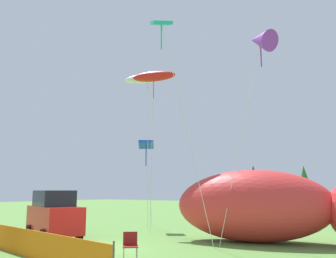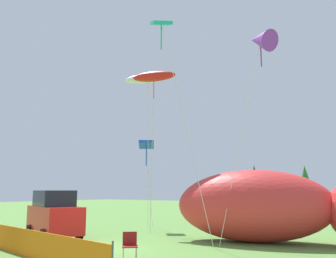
{
  "view_description": "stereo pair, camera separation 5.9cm",
  "coord_description": "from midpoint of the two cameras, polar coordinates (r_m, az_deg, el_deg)",
  "views": [
    {
      "loc": [
        11.3,
        -10.55,
        2.23
      ],
      "look_at": [
        0.86,
        3.73,
        5.15
      ],
      "focal_mm": 40.0,
      "sensor_mm": 36.0,
      "label": 1
    },
    {
      "loc": [
        11.35,
        -10.52,
        2.23
      ],
      "look_at": [
        0.86,
        3.73,
        5.15
      ],
      "focal_mm": 40.0,
      "sensor_mm": 36.0,
      "label": 2
    }
  ],
  "objects": [
    {
      "name": "inflatable_cat",
      "position": [
        17.24,
        16.29,
        -11.59
      ],
      "size": [
        9.4,
        5.08,
        3.16
      ],
      "rotation": [
        0.0,
        0.0,
        0.28
      ],
      "color": "red",
      "rests_on": "ground"
    },
    {
      "name": "kite_white_ghost",
      "position": [
        22.87,
        -2.98,
        7.71
      ],
      "size": [
        2.97,
        1.92,
        9.43
      ],
      "color": "silver",
      "rests_on": "ground"
    },
    {
      "name": "horizon_tree_west",
      "position": [
        49.1,
        20.22,
        -7.62
      ],
      "size": [
        2.22,
        2.22,
        5.29
      ],
      "color": "brown",
      "rests_on": "ground"
    },
    {
      "name": "safety_fence",
      "position": [
        14.1,
        -20.46,
        -16.02
      ],
      "size": [
        9.87,
        1.89,
        1.01
      ],
      "rotation": [
        0.0,
        0.0,
        -0.19
      ],
      "color": "orange",
      "rests_on": "ground"
    },
    {
      "name": "ground_plane",
      "position": [
        15.63,
        -11.12,
        -17.42
      ],
      "size": [
        120.0,
        120.0,
        0.0
      ],
      "primitive_type": "plane",
      "color": "#609342"
    },
    {
      "name": "parked_car",
      "position": [
        19.09,
        -16.84,
        -12.44
      ],
      "size": [
        4.17,
        2.84,
        2.24
      ],
      "rotation": [
        0.0,
        0.0,
        -0.35
      ],
      "color": "red",
      "rests_on": "ground"
    },
    {
      "name": "horizon_tree_east",
      "position": [
        54.51,
        13.08,
        -7.73
      ],
      "size": [
        2.43,
        2.43,
        5.81
      ],
      "color": "brown",
      "rests_on": "ground"
    },
    {
      "name": "kite_blue_box",
      "position": [
        22.95,
        -3.23,
        -2.59
      ],
      "size": [
        1.31,
        2.12,
        5.25
      ],
      "color": "silver",
      "rests_on": "ground"
    },
    {
      "name": "kite_purple_delta",
      "position": [
        18.64,
        13.98,
        12.95
      ],
      "size": [
        2.14,
        3.04,
        9.96
      ],
      "color": "silver",
      "rests_on": "ground"
    },
    {
      "name": "kite_red_lizard",
      "position": [
        22.01,
        -2.11,
        7.95
      ],
      "size": [
        2.94,
        1.1,
        9.28
      ],
      "color": "silver",
      "rests_on": "ground"
    },
    {
      "name": "folding_chair",
      "position": [
        12.83,
        -5.71,
        -16.98
      ],
      "size": [
        0.7,
        0.7,
        0.89
      ],
      "rotation": [
        0.0,
        0.0,
        -0.8
      ],
      "color": "maroon",
      "rests_on": "ground"
    },
    {
      "name": "kite_teal_diamond",
      "position": [
        18.05,
        -0.79,
        15.22
      ],
      "size": [
        3.04,
        1.26,
        10.25
      ],
      "color": "silver",
      "rests_on": "ground"
    }
  ]
}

